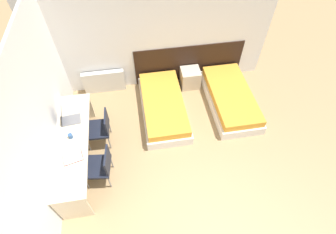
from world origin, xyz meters
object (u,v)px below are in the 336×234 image
object	(u,v)px
chair_near_laptop	(100,127)
bed_near_window	(163,107)
nightstand	(190,78)
bed_near_door	(230,98)
chair_near_notebook	(100,165)
laptop	(68,118)

from	to	relation	value
chair_near_laptop	bed_near_window	bearing A→B (deg)	24.83
nightstand	chair_near_laptop	size ratio (longest dim) A/B	0.57
bed_near_door	nightstand	size ratio (longest dim) A/B	4.16
bed_near_door	nightstand	xyz separation A→B (m)	(-0.79, 0.78, 0.04)
nightstand	chair_near_laptop	xyz separation A→B (m)	(-2.17, -1.37, 0.23)
bed_near_door	chair_near_notebook	xyz separation A→B (m)	(-2.96, -1.44, 0.28)
bed_near_window	bed_near_door	distance (m)	1.59
chair_near_laptop	laptop	size ratio (longest dim) A/B	2.20
bed_near_door	bed_near_window	bearing A→B (deg)	180.00
chair_near_notebook	laptop	size ratio (longest dim) A/B	2.20
bed_near_door	laptop	world-z (taller)	laptop
bed_near_window	laptop	size ratio (longest dim) A/B	5.27
nightstand	chair_near_laptop	distance (m)	2.57
chair_near_notebook	laptop	xyz separation A→B (m)	(-0.53, 0.90, 0.35)
bed_near_window	nightstand	xyz separation A→B (m)	(0.79, 0.78, 0.04)
bed_near_window	laptop	bearing A→B (deg)	-164.30
bed_near_door	chair_near_laptop	distance (m)	3.03
bed_near_window	bed_near_door	xyz separation A→B (m)	(1.59, 0.00, 0.00)
bed_near_door	chair_near_notebook	bearing A→B (deg)	-154.10
bed_near_door	nightstand	world-z (taller)	nightstand
bed_near_door	nightstand	distance (m)	1.12
chair_near_notebook	laptop	bearing A→B (deg)	127.34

